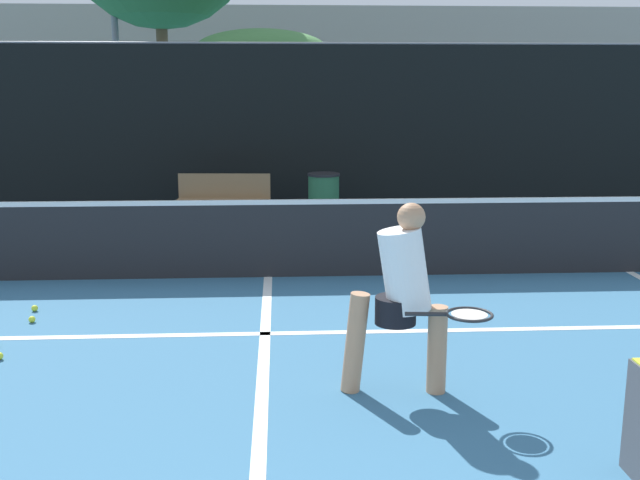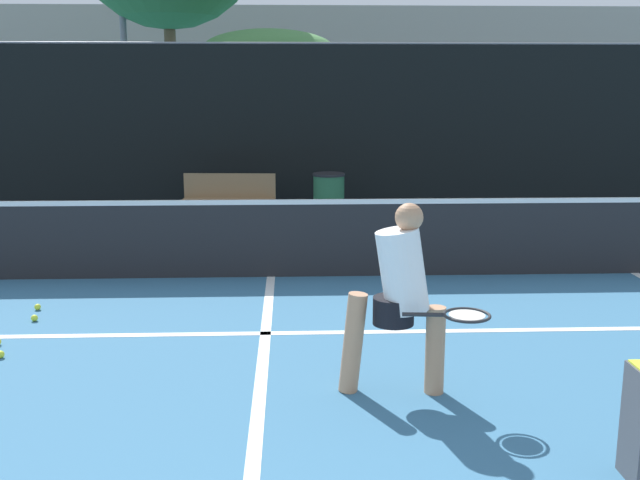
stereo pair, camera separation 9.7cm
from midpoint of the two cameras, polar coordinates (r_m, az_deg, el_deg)
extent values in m
cube|color=white|center=(7.12, -3.78, -7.10)|extent=(8.25, 0.10, 0.01)
cube|color=white|center=(6.44, -3.94, -9.21)|extent=(0.10, 5.67, 0.01)
cube|color=#232326|center=(9.03, -3.49, 0.11)|extent=(11.00, 0.02, 0.95)
cube|color=white|center=(8.95, -3.53, 2.90)|extent=(11.00, 0.03, 0.06)
cube|color=black|center=(13.11, -3.18, 8.21)|extent=(24.00, 0.06, 2.95)
cylinder|color=slate|center=(13.10, -3.25, 14.75)|extent=(24.00, 0.04, 0.04)
cylinder|color=tan|center=(5.78, 9.24, -8.29)|extent=(0.15, 0.15, 0.68)
cylinder|color=tan|center=(5.72, 3.02, -7.83)|extent=(0.23, 0.17, 0.79)
cylinder|color=black|center=(5.65, 6.10, -5.38)|extent=(0.31, 0.31, 0.21)
cylinder|color=white|center=(5.57, 6.79, -2.34)|extent=(0.42, 0.34, 0.67)
sphere|color=tan|center=(5.49, 7.31, 1.74)|extent=(0.21, 0.21, 0.21)
cylinder|color=#262628|center=(5.42, 8.38, -5.64)|extent=(0.30, 0.06, 0.03)
torus|color=#262628|center=(5.46, 11.64, -5.63)|extent=(0.37, 0.37, 0.02)
cylinder|color=beige|center=(5.46, 11.64, -5.63)|extent=(0.28, 0.28, 0.01)
sphere|color=#D1E033|center=(7.95, -20.60, -5.59)|extent=(0.07, 0.07, 0.07)
sphere|color=#D1E033|center=(7.03, -22.80, -8.04)|extent=(0.07, 0.07, 0.07)
sphere|color=#D1E033|center=(8.32, -20.41, -4.81)|extent=(0.07, 0.07, 0.07)
cube|color=olive|center=(12.23, -6.77, 3.00)|extent=(1.53, 0.47, 0.04)
cube|color=olive|center=(12.38, -6.67, 4.09)|extent=(1.51, 0.15, 0.42)
cube|color=#333338|center=(12.37, -9.51, 1.99)|extent=(0.06, 0.32, 0.44)
cube|color=#333338|center=(12.20, -3.94, 1.98)|extent=(0.06, 0.32, 0.44)
cylinder|color=#28603D|center=(12.24, 0.90, 2.98)|extent=(0.50, 0.50, 0.83)
cylinder|color=black|center=(12.18, 0.91, 5.01)|extent=(0.53, 0.53, 0.04)
cube|color=navy|center=(17.11, 8.51, 5.51)|extent=(1.64, 3.94, 0.89)
cube|color=#1E2328|center=(16.85, 8.71, 7.94)|extent=(1.38, 2.37, 0.59)
cylinder|color=black|center=(18.50, 10.04, 5.48)|extent=(0.18, 0.60, 0.60)
cylinder|color=black|center=(16.06, 11.93, 4.45)|extent=(0.18, 0.60, 0.60)
cylinder|color=brown|center=(17.16, -3.70, 8.63)|extent=(0.28, 0.28, 2.68)
ellipsoid|color=#477F42|center=(17.15, -3.78, 14.27)|extent=(2.95, 2.95, 0.90)
cylinder|color=brown|center=(19.15, -11.06, 11.16)|extent=(0.28, 0.28, 4.27)
cube|color=gray|center=(28.78, -2.74, 12.27)|extent=(36.00, 2.40, 4.99)
camera|label=1|loc=(0.05, -89.58, 0.09)|focal=42.00mm
camera|label=2|loc=(0.05, 90.42, -0.09)|focal=42.00mm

